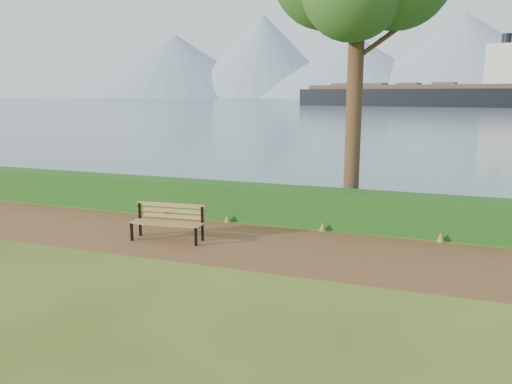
% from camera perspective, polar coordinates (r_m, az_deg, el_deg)
% --- Properties ---
extents(ground, '(140.00, 140.00, 0.00)m').
position_cam_1_polar(ground, '(11.76, -2.21, -6.32)').
color(ground, '#3E5217').
rests_on(ground, ground).
extents(path, '(40.00, 3.40, 0.01)m').
position_cam_1_polar(path, '(12.03, -1.68, -5.90)').
color(path, brown).
rests_on(path, ground).
extents(hedge, '(32.00, 0.85, 1.00)m').
position_cam_1_polar(hedge, '(14.00, 1.75, -1.35)').
color(hedge, '#184614').
rests_on(hedge, ground).
extents(water, '(700.00, 510.00, 0.00)m').
position_cam_1_polar(water, '(270.45, 19.14, 9.86)').
color(water, '#3F5766').
rests_on(water, ground).
extents(mountains, '(585.00, 190.00, 70.00)m').
position_cam_1_polar(mountains, '(417.36, 18.43, 13.98)').
color(mountains, '#798DA2').
rests_on(mountains, ground).
extents(bench, '(1.83, 0.68, 0.90)m').
position_cam_1_polar(bench, '(12.38, -9.99, -3.11)').
color(bench, black).
rests_on(bench, ground).
extents(cargo_ship, '(66.85, 21.77, 20.05)m').
position_cam_1_polar(cargo_ship, '(146.27, 18.80, 10.41)').
color(cargo_ship, black).
rests_on(cargo_ship, ground).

